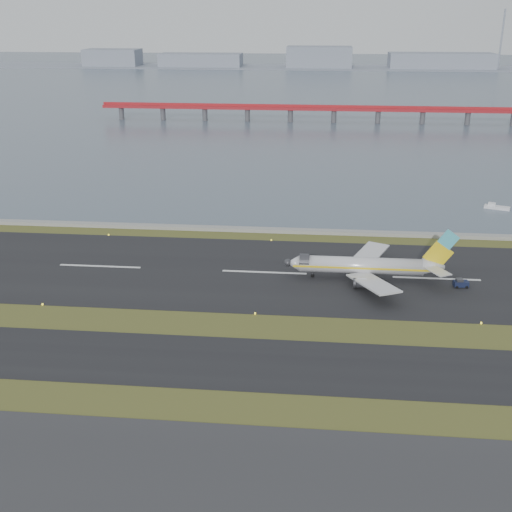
# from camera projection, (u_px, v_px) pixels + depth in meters

# --- Properties ---
(ground) EXTENTS (1000.00, 1000.00, 0.00)m
(ground) POSITION_uv_depth(u_px,v_px,m) (251.00, 332.00, 123.92)
(ground) COLOR #344117
(ground) RESTS_ON ground
(taxiway_strip) EXTENTS (1000.00, 18.00, 0.10)m
(taxiway_strip) POSITION_uv_depth(u_px,v_px,m) (244.00, 363.00, 112.75)
(taxiway_strip) COLOR black
(taxiway_strip) RESTS_ON ground
(runway_strip) EXTENTS (1000.00, 45.00, 0.10)m
(runway_strip) POSITION_uv_depth(u_px,v_px,m) (264.00, 272.00, 151.79)
(runway_strip) COLOR black
(runway_strip) RESTS_ON ground
(seawall) EXTENTS (1000.00, 2.50, 1.00)m
(seawall) POSITION_uv_depth(u_px,v_px,m) (273.00, 230.00, 179.51)
(seawall) COLOR gray
(seawall) RESTS_ON ground
(bay_water) EXTENTS (1400.00, 800.00, 1.30)m
(bay_water) POSITION_uv_depth(u_px,v_px,m) (306.00, 83.00, 551.45)
(bay_water) COLOR #495869
(bay_water) RESTS_ON ground
(red_pier) EXTENTS (260.00, 5.00, 10.20)m
(red_pier) POSITION_uv_depth(u_px,v_px,m) (334.00, 109.00, 351.88)
(red_pier) COLOR maroon
(red_pier) RESTS_ON ground
(far_shoreline) EXTENTS (1400.00, 80.00, 60.50)m
(far_shoreline) POSITION_uv_depth(u_px,v_px,m) (322.00, 62.00, 696.76)
(far_shoreline) COLOR gray
(far_shoreline) RESTS_ON ground
(airliner) EXTENTS (38.52, 32.89, 12.80)m
(airliner) POSITION_uv_depth(u_px,v_px,m) (368.00, 266.00, 146.61)
(airliner) COLOR silver
(airliner) RESTS_ON ground
(pushback_tug) EXTENTS (3.42, 2.24, 2.07)m
(pushback_tug) POSITION_uv_depth(u_px,v_px,m) (461.00, 283.00, 143.38)
(pushback_tug) COLOR #131A35
(pushback_tug) RESTS_ON ground
(workboat_near) EXTENTS (7.99, 4.88, 1.85)m
(workboat_near) POSITION_uv_depth(u_px,v_px,m) (496.00, 207.00, 200.39)
(workboat_near) COLOR white
(workboat_near) RESTS_ON ground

